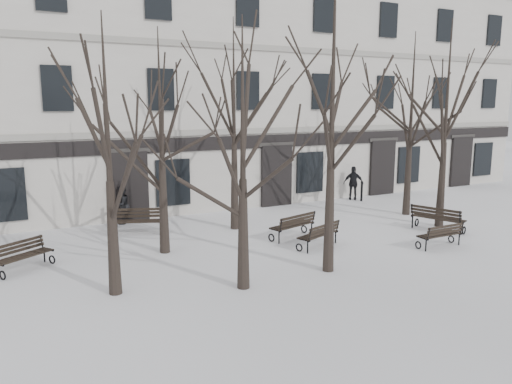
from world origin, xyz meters
TOP-DOWN VIEW (x-y plane):
  - ground at (0.00, 0.00)m, footprint 100.00×100.00m
  - building at (0.00, 12.96)m, footprint 40.40×10.20m
  - tree_0 at (-5.75, 0.09)m, footprint 4.91×4.91m
  - tree_1 at (-2.63, -1.06)m, footprint 4.89×4.89m
  - tree_2 at (0.19, -0.96)m, footprint 6.30×6.30m
  - tree_3 at (7.29, 1.43)m, footprint 5.58×5.58m
  - tree_4 at (-3.53, 3.02)m, footprint 5.02×5.02m
  - tree_5 at (-0.14, 4.82)m, footprint 5.58×5.58m
  - tree_6 at (7.66, 3.63)m, footprint 5.46×5.46m
  - bench_0 at (-7.77, 3.20)m, footprint 1.76×1.44m
  - bench_1 at (1.31, 1.13)m, footprint 1.82×1.18m
  - bench_2 at (4.99, -0.75)m, footprint 1.68×0.63m
  - bench_3 at (-3.73, 5.85)m, footprint 1.97×1.31m
  - bench_4 at (1.14, 2.52)m, footprint 1.96×1.16m
  - bench_5 at (6.55, 0.85)m, footprint 1.32×2.07m
  - bollard_a at (-4.25, 7.18)m, footprint 0.15×0.15m
  - bollard_b at (7.85, 6.92)m, footprint 0.13×0.13m
  - pedestrian_b at (-3.88, 7.65)m, footprint 0.97×0.94m
  - pedestrian_c at (7.69, 7.39)m, footprint 1.07×0.92m

SIDE VIEW (x-z plane):
  - ground at x=0.00m, z-range 0.00..0.00m
  - pedestrian_b at x=-3.88m, z-range -0.78..0.78m
  - pedestrian_c at x=7.69m, z-range -0.86..0.86m
  - bench_2 at x=4.99m, z-range 0.04..0.88m
  - bench_0 at x=-7.77m, z-range 0.04..0.91m
  - bench_1 at x=1.31m, z-range 0.04..0.91m
  - bench_4 at x=1.14m, z-range 0.04..0.98m
  - bench_3 at x=-3.73m, z-range 0.04..0.99m
  - bench_5 at x=6.55m, z-range 0.04..1.03m
  - bollard_b at x=7.85m, z-range 0.04..1.06m
  - bollard_a at x=-4.25m, z-range 0.04..1.22m
  - tree_1 at x=-2.63m, z-range 0.87..7.85m
  - tree_0 at x=-5.75m, z-range 0.88..7.89m
  - tree_4 at x=-3.53m, z-range 0.90..8.07m
  - tree_6 at x=7.66m, z-range 0.98..8.78m
  - tree_5 at x=-0.14m, z-range 1.00..8.96m
  - tree_3 at x=7.29m, z-range 1.00..8.97m
  - building at x=0.00m, z-range -0.18..11.22m
  - tree_2 at x=0.19m, z-range 1.13..10.12m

